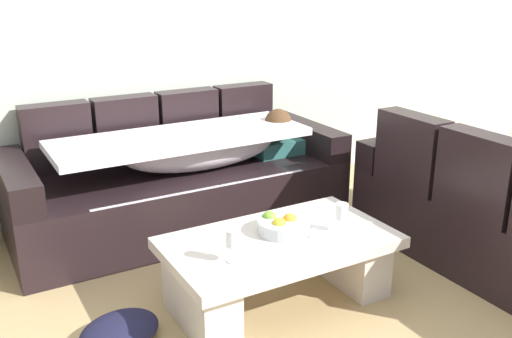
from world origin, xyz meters
The scene contains 10 objects.
ground_plane centered at (0.00, 0.00, 0.00)m, with size 14.00×14.00×0.00m, color tan.
back_wall centered at (0.00, 2.15, 1.35)m, with size 9.00×0.10×2.70m, color beige.
couch_along_wall centered at (-0.07, 1.62, 0.33)m, with size 2.26×0.92×0.88m.
couch_near_window centered at (1.40, 0.07, 0.34)m, with size 0.92×1.90×0.88m.
coffee_table centered at (-0.03, 0.41, 0.24)m, with size 1.20×0.68×0.38m.
fruit_bowl centered at (0.03, 0.46, 0.42)m, with size 0.28×0.28×0.10m.
wine_glass_near_left centered at (-0.36, 0.29, 0.50)m, with size 0.07×0.07×0.17m.
wine_glass_near_right centered at (0.29, 0.29, 0.50)m, with size 0.07×0.07×0.17m.
open_magazine centered at (0.26, 0.38, 0.39)m, with size 0.28×0.21×0.01m, color white.
crumpled_garment centered at (-0.88, 0.47, 0.06)m, with size 0.40×0.32×0.12m, color #191933.
Camera 1 is at (-1.47, -1.88, 1.67)m, focal length 39.96 mm.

